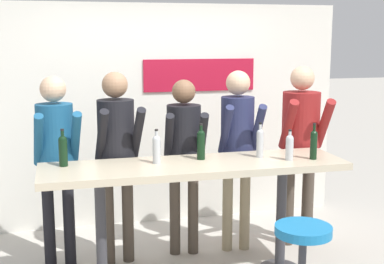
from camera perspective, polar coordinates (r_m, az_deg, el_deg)
name	(u,v)px	position (r m, az deg, el deg)	size (l,w,h in m)	color
back_wall	(159,114)	(6.07, -3.54, 1.89)	(4.20, 0.12, 2.47)	silver
tasting_table	(195,179)	(4.57, 0.32, -5.07)	(2.60, 0.68, 1.05)	beige
bar_stool	(302,256)	(4.19, 11.69, -12.86)	(0.45, 0.45, 0.73)	#333338
person_far_left	(56,150)	(4.94, -14.32, -1.83)	(0.43, 0.56, 1.77)	black
person_left	(117,146)	(4.91, -8.05, -1.44)	(0.43, 0.56, 1.80)	#473D33
person_center_left	(184,147)	(5.09, -0.86, -1.60)	(0.43, 0.55, 1.71)	#473D33
person_center	(238,139)	(5.19, 4.88, -0.77)	(0.42, 0.55, 1.79)	gray
person_center_right	(301,136)	(5.43, 11.51, -0.38)	(0.49, 0.61, 1.83)	#473D33
wine_bottle_0	(290,146)	(4.69, 10.37, -1.49)	(0.07, 0.07, 0.27)	#B7BCC1
wine_bottle_1	(63,149)	(4.53, -13.60, -1.80)	(0.07, 0.07, 0.31)	black
wine_bottle_2	(157,148)	(4.50, -3.80, -1.70)	(0.07, 0.07, 0.29)	#B7BCC1
wine_bottle_3	(314,143)	(4.77, 12.85, -1.17)	(0.06, 0.06, 0.32)	black
wine_bottle_4	(201,143)	(4.64, 0.97, -1.19)	(0.07, 0.07, 0.32)	black
wine_bottle_5	(260,142)	(4.76, 7.27, -1.04)	(0.06, 0.06, 0.31)	#B7BCC1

